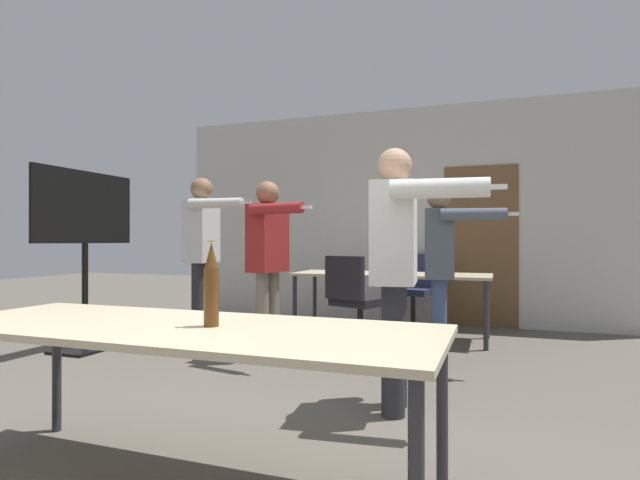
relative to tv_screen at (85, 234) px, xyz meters
name	(u,v)px	position (x,y,z in m)	size (l,w,h in m)	color
back_wall	(398,216)	(2.60, 2.82, 0.27)	(6.24, 0.12, 2.87)	beige
conference_table_near	(179,337)	(2.58, -2.05, -0.49)	(2.29, 0.83, 0.73)	#C6B793
conference_table_far	(390,278)	(2.74, 1.69, -0.49)	(2.19, 0.77, 0.73)	#C6B793
tv_screen	(85,234)	(0.00, 0.00, 0.00)	(0.44, 1.23, 1.79)	black
person_right_polo	(440,257)	(3.41, 0.57, -0.21)	(0.80, 0.61, 1.58)	#3D4C75
person_far_watching	(397,254)	(3.28, -0.71, -0.15)	(0.84, 0.70, 1.69)	#28282D
person_center_tall	(269,250)	(1.86, 0.36, -0.16)	(0.73, 0.68, 1.65)	slate
person_left_plaid	(203,242)	(0.88, 0.75, -0.08)	(0.84, 0.62, 1.78)	#28282D
office_chair_mid_tucked	(356,306)	(2.55, 0.90, -0.71)	(0.60, 0.64, 0.95)	black
office_chair_far_right	(415,293)	(2.90, 2.43, -0.73)	(0.55, 0.60, 0.93)	black
beer_bottle	(211,286)	(2.74, -2.04, -0.26)	(0.06, 0.06, 0.37)	#563314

